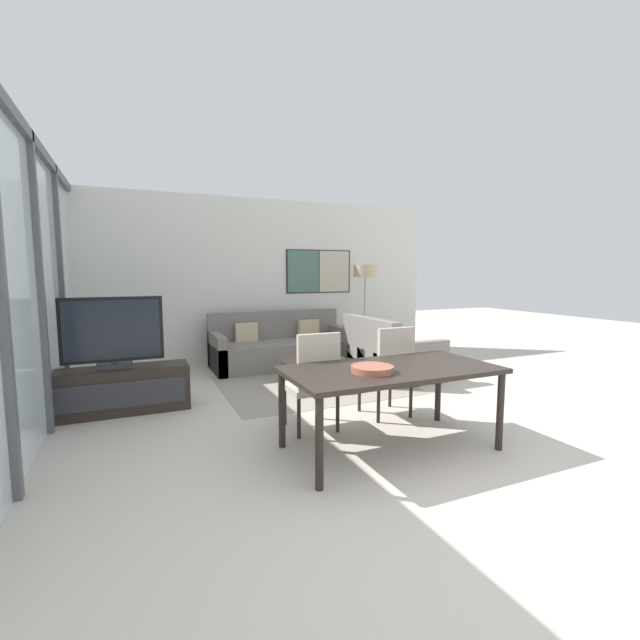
% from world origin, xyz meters
% --- Properties ---
extents(ground_plane, '(24.00, 24.00, 0.00)m').
position_xyz_m(ground_plane, '(0.00, 0.00, 0.00)').
color(ground_plane, beige).
extents(wall_back, '(6.70, 0.09, 2.80)m').
position_xyz_m(wall_back, '(0.03, 5.27, 1.40)').
color(wall_back, silver).
rests_on(wall_back, ground_plane).
extents(window_wall_left, '(0.07, 5.27, 2.80)m').
position_xyz_m(window_wall_left, '(-2.84, 2.64, 1.53)').
color(window_wall_left, silver).
rests_on(window_wall_left, ground_plane).
extents(area_rug, '(2.45, 2.00, 0.01)m').
position_xyz_m(area_rug, '(0.18, 3.23, 0.00)').
color(area_rug, gray).
rests_on(area_rug, ground_plane).
extents(tv_console, '(1.52, 0.43, 0.50)m').
position_xyz_m(tv_console, '(-2.25, 3.03, 0.25)').
color(tv_console, black).
rests_on(tv_console, ground_plane).
extents(television, '(1.02, 0.20, 0.77)m').
position_xyz_m(television, '(-2.25, 3.03, 0.88)').
color(television, '#2D2D33').
rests_on(television, tv_console).
extents(sofa_main, '(2.26, 0.96, 0.88)m').
position_xyz_m(sofa_main, '(0.18, 4.61, 0.28)').
color(sofa_main, slate).
rests_on(sofa_main, ground_plane).
extents(sofa_side, '(0.96, 1.40, 0.88)m').
position_xyz_m(sofa_side, '(1.41, 3.28, 0.28)').
color(sofa_side, slate).
rests_on(sofa_side, ground_plane).
extents(coffee_table, '(0.89, 0.89, 0.36)m').
position_xyz_m(coffee_table, '(0.18, 3.23, 0.27)').
color(coffee_table, black).
rests_on(coffee_table, ground_plane).
extents(dining_table, '(1.83, 0.94, 0.73)m').
position_xyz_m(dining_table, '(-0.03, 1.01, 0.66)').
color(dining_table, black).
rests_on(dining_table, ground_plane).
extents(dining_chair_left, '(0.46, 0.46, 0.98)m').
position_xyz_m(dining_chair_left, '(-0.47, 1.65, 0.53)').
color(dining_chair_left, '#B2A899').
rests_on(dining_chair_left, ground_plane).
extents(dining_chair_centre, '(0.46, 0.46, 0.98)m').
position_xyz_m(dining_chair_centre, '(0.42, 1.71, 0.53)').
color(dining_chair_centre, '#B2A899').
rests_on(dining_chair_centre, ground_plane).
extents(fruit_bowl, '(0.35, 0.35, 0.05)m').
position_xyz_m(fruit_bowl, '(-0.27, 0.92, 0.76)').
color(fruit_bowl, '#995642').
rests_on(fruit_bowl, dining_table).
extents(floor_lamp, '(0.42, 0.42, 1.67)m').
position_xyz_m(floor_lamp, '(1.75, 4.57, 1.46)').
color(floor_lamp, '#2D2D33').
rests_on(floor_lamp, ground_plane).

